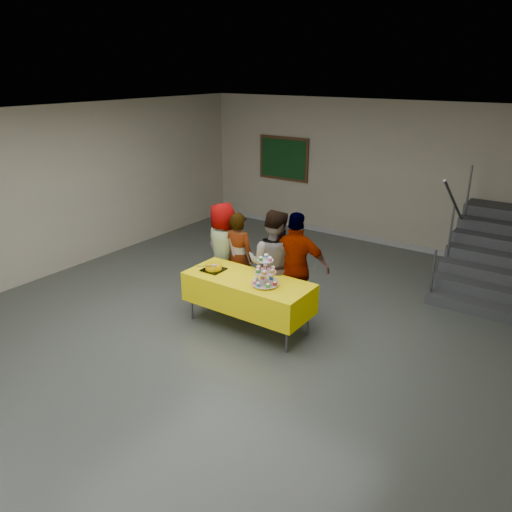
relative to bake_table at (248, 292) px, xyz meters
The scene contains 10 objects.
room_shell 1.62m from the bake_table, 114.42° to the right, with size 10.00×10.04×3.02m.
bake_table is the anchor object (origin of this frame).
cupcake_stand 0.51m from the bake_table, 10.04° to the right, with size 0.38×0.38×0.44m.
bear_cake 0.66m from the bake_table, behind, with size 0.32×0.36×0.12m.
schoolchild_a 1.20m from the bake_table, 145.71° to the left, with size 0.78×0.50×1.59m, color slate.
schoolchild_b 0.93m from the bake_table, 135.29° to the left, with size 0.54×0.36×1.49m, color slate.
schoolchild_c 0.62m from the bake_table, 81.95° to the left, with size 0.81×0.63×1.67m, color slate.
schoolchild_d 0.80m from the bake_table, 53.80° to the left, with size 0.98×0.41×1.67m, color slate.
staircase 4.56m from the bake_table, 56.01° to the left, with size 1.30×2.40×2.04m.
noticeboard 5.26m from the bake_table, 116.41° to the left, with size 1.30×0.05×1.00m.
Camera 1 is at (3.98, -4.95, 3.59)m, focal length 35.00 mm.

